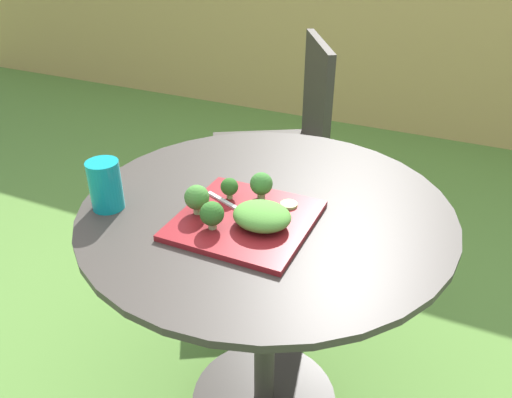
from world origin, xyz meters
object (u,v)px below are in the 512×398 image
object	(u,v)px
salad_plate	(245,220)
drinking_glass	(106,188)
patio_chair	(288,133)
fork	(234,207)

from	to	relation	value
salad_plate	drinking_glass	distance (m)	0.33
patio_chair	drinking_glass	distance (m)	1.07
drinking_glass	patio_chair	bearing A→B (deg)	86.86
patio_chair	drinking_glass	size ratio (longest dim) A/B	7.55
salad_plate	patio_chair	bearing A→B (deg)	105.49
patio_chair	drinking_glass	xyz separation A→B (m)	(-0.06, -1.04, 0.26)
salad_plate	drinking_glass	bearing A→B (deg)	-167.07
drinking_glass	fork	world-z (taller)	drinking_glass
salad_plate	fork	distance (m)	0.05
patio_chair	salad_plate	distance (m)	1.02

